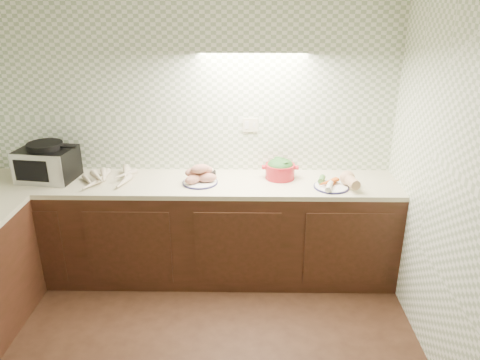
{
  "coord_description": "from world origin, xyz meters",
  "views": [
    {
      "loc": [
        0.52,
        -2.16,
        2.4
      ],
      "look_at": [
        0.47,
        1.25,
        1.02
      ],
      "focal_mm": 35.0,
      "sensor_mm": 36.0,
      "label": 1
    }
  ],
  "objects_px": {
    "parsnip_pile": "(107,178)",
    "onion_bowl": "(208,173)",
    "toaster_oven": "(47,162)",
    "sweet_potato_plate": "(200,176)",
    "dutch_oven": "(280,169)",
    "veg_plate": "(338,181)"
  },
  "relations": [
    {
      "from": "parsnip_pile",
      "to": "toaster_oven",
      "type": "bearing_deg",
      "value": 174.02
    },
    {
      "from": "toaster_oven",
      "to": "dutch_oven",
      "type": "bearing_deg",
      "value": 9.24
    },
    {
      "from": "toaster_oven",
      "to": "onion_bowl",
      "type": "xyz_separation_m",
      "value": [
        1.36,
        0.07,
        -0.11
      ]
    },
    {
      "from": "veg_plate",
      "to": "dutch_oven",
      "type": "bearing_deg",
      "value": 158.29
    },
    {
      "from": "parsnip_pile",
      "to": "onion_bowl",
      "type": "relative_size",
      "value": 3.16
    },
    {
      "from": "toaster_oven",
      "to": "onion_bowl",
      "type": "relative_size",
      "value": 3.65
    },
    {
      "from": "parsnip_pile",
      "to": "onion_bowl",
      "type": "bearing_deg",
      "value": 8.49
    },
    {
      "from": "sweet_potato_plate",
      "to": "dutch_oven",
      "type": "xyz_separation_m",
      "value": [
        0.68,
        0.12,
        0.02
      ]
    },
    {
      "from": "parsnip_pile",
      "to": "onion_bowl",
      "type": "distance_m",
      "value": 0.85
    },
    {
      "from": "onion_bowl",
      "to": "toaster_oven",
      "type": "bearing_deg",
      "value": -176.96
    },
    {
      "from": "parsnip_pile",
      "to": "veg_plate",
      "type": "relative_size",
      "value": 1.23
    },
    {
      "from": "onion_bowl",
      "to": "dutch_oven",
      "type": "bearing_deg",
      "value": -2.03
    },
    {
      "from": "parsnip_pile",
      "to": "veg_plate",
      "type": "distance_m",
      "value": 1.94
    },
    {
      "from": "dutch_oven",
      "to": "toaster_oven",
      "type": "bearing_deg",
      "value": -176.77
    },
    {
      "from": "toaster_oven",
      "to": "dutch_oven",
      "type": "height_order",
      "value": "toaster_oven"
    },
    {
      "from": "toaster_oven",
      "to": "sweet_potato_plate",
      "type": "distance_m",
      "value": 1.31
    },
    {
      "from": "onion_bowl",
      "to": "dutch_oven",
      "type": "distance_m",
      "value": 0.63
    },
    {
      "from": "toaster_oven",
      "to": "parsnip_pile",
      "type": "height_order",
      "value": "toaster_oven"
    },
    {
      "from": "toaster_oven",
      "to": "veg_plate",
      "type": "distance_m",
      "value": 2.46
    },
    {
      "from": "sweet_potato_plate",
      "to": "dutch_oven",
      "type": "bearing_deg",
      "value": 10.01
    },
    {
      "from": "dutch_oven",
      "to": "sweet_potato_plate",
      "type": "bearing_deg",
      "value": -168.2
    },
    {
      "from": "dutch_oven",
      "to": "veg_plate",
      "type": "height_order",
      "value": "dutch_oven"
    }
  ]
}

